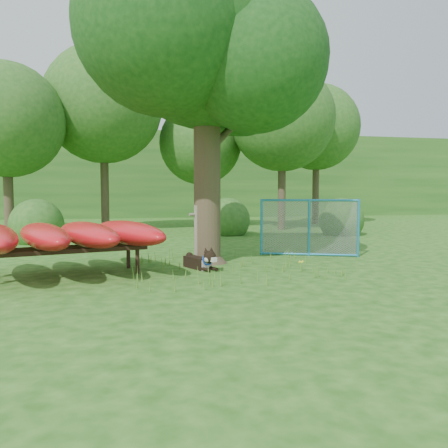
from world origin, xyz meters
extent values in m
plane|color=#1D4F0F|center=(0.00, 0.00, 0.00)|extent=(80.00, 80.00, 0.00)
cylinder|color=#3B3020|center=(-0.03, 2.06, 2.51)|extent=(0.84, 0.84, 5.02)
cone|color=#3B3020|center=(-0.03, 2.06, 0.25)|extent=(1.26, 1.26, 0.50)
sphere|color=#124113|center=(-0.03, 2.06, 5.62)|extent=(4.82, 4.82, 4.82)
sphere|color=#124113|center=(1.04, 3.15, 5.02)|extent=(3.61, 3.61, 3.61)
sphere|color=#124113|center=(-1.09, 1.19, 5.22)|extent=(3.82, 3.82, 3.82)
sphere|color=#124113|center=(0.89, 1.13, 4.62)|extent=(3.21, 3.21, 3.21)
sphere|color=#124113|center=(-1.01, 2.85, 6.02)|extent=(3.41, 3.41, 3.41)
cylinder|color=#3B3020|center=(0.53, 2.29, 3.21)|extent=(1.17, 1.09, 1.07)
cylinder|color=#3B3020|center=(-0.57, 2.06, 3.61)|extent=(1.19, 0.32, 1.03)
cylinder|color=#6B6350|center=(-0.31, 1.95, 0.70)|extent=(0.16, 0.16, 1.40)
cylinder|color=#6B6350|center=(-0.31, 1.95, 1.18)|extent=(0.38, 0.18, 0.08)
cylinder|color=black|center=(-1.71, 0.96, 0.26)|extent=(0.10, 0.10, 0.53)
cylinder|color=black|center=(-1.90, 1.67, 0.26)|extent=(0.10, 0.10, 0.53)
cube|color=black|center=(-3.03, 0.60, 0.55)|extent=(3.07, 0.90, 0.08)
cube|color=black|center=(-3.22, 1.31, 0.55)|extent=(3.07, 0.90, 0.08)
ellipsoid|color=red|center=(-3.53, 0.85, 0.84)|extent=(1.82, 3.21, 0.50)
ellipsoid|color=red|center=(-2.72, 1.06, 0.84)|extent=(1.91, 3.19, 0.50)
ellipsoid|color=red|center=(-1.91, 1.28, 0.84)|extent=(2.00, 3.17, 0.50)
cube|color=black|center=(-0.39, 1.33, 0.13)|extent=(0.56, 0.79, 0.25)
cube|color=beige|center=(-0.26, 1.04, 0.12)|extent=(0.27, 0.23, 0.23)
sphere|color=black|center=(-0.18, 0.87, 0.32)|extent=(0.28, 0.28, 0.28)
cube|color=beige|center=(-0.13, 0.76, 0.28)|extent=(0.16, 0.18, 0.10)
sphere|color=beige|center=(-0.25, 0.82, 0.28)|extent=(0.13, 0.13, 0.13)
sphere|color=beige|center=(-0.10, 0.89, 0.28)|extent=(0.13, 0.13, 0.13)
cone|color=black|center=(-0.27, 0.88, 0.47)|extent=(0.12, 0.13, 0.13)
cone|color=black|center=(-0.13, 0.94, 0.47)|extent=(0.14, 0.15, 0.13)
cylinder|color=black|center=(-0.28, 0.86, 0.05)|extent=(0.20, 0.32, 0.07)
cylinder|color=black|center=(-0.11, 0.94, 0.05)|extent=(0.20, 0.32, 0.07)
sphere|color=black|center=(-0.51, 1.72, 0.23)|extent=(0.17, 0.17, 0.17)
torus|color=blue|center=(-0.22, 0.95, 0.25)|extent=(0.27, 0.18, 0.27)
cylinder|color=teal|center=(1.65, 3.12, 0.77)|extent=(0.09, 0.09, 1.53)
cylinder|color=teal|center=(2.84, 2.65, 0.77)|extent=(0.09, 0.09, 1.53)
cylinder|color=teal|center=(4.03, 2.18, 0.77)|extent=(0.09, 0.09, 1.53)
cylinder|color=teal|center=(2.84, 2.65, 1.50)|extent=(2.40, 1.00, 0.06)
cylinder|color=teal|center=(2.84, 2.65, 0.04)|extent=(2.40, 1.00, 0.06)
plane|color=gray|center=(2.84, 2.65, 0.77)|extent=(2.38, 0.94, 2.56)
cylinder|color=#51812A|center=(1.73, 0.44, 0.11)|extent=(0.02, 0.02, 0.21)
sphere|color=#FFF828|center=(1.73, 0.44, 0.21)|extent=(0.04, 0.04, 0.04)
sphere|color=#FFF828|center=(1.77, 0.44, 0.22)|extent=(0.04, 0.04, 0.04)
sphere|color=#FFF828|center=(1.71, 0.48, 0.20)|extent=(0.04, 0.04, 0.04)
sphere|color=#FFF828|center=(1.74, 0.40, 0.21)|extent=(0.04, 0.04, 0.04)
sphere|color=#FFF828|center=(1.70, 0.43, 0.22)|extent=(0.04, 0.04, 0.04)
cylinder|color=#3B3020|center=(-6.50, 10.00, 2.10)|extent=(0.36, 0.36, 4.20)
sphere|color=#26561C|center=(-6.50, 10.00, 4.50)|extent=(4.40, 4.40, 4.40)
cylinder|color=#3B3020|center=(-3.00, 12.00, 2.62)|extent=(0.36, 0.36, 5.25)
sphere|color=#26561C|center=(-3.00, 12.00, 5.62)|extent=(5.20, 5.20, 5.20)
cylinder|color=#3B3020|center=(1.50, 13.00, 1.92)|extent=(0.36, 0.36, 3.85)
sphere|color=#26561C|center=(1.50, 13.00, 4.12)|extent=(4.00, 4.00, 4.00)
cylinder|color=#3B3020|center=(5.00, 11.00, 2.38)|extent=(0.36, 0.36, 4.76)
sphere|color=#26561C|center=(5.00, 11.00, 5.10)|extent=(4.80, 4.80, 4.80)
cylinder|color=#3B3020|center=(8.00, 14.00, 2.45)|extent=(0.36, 0.36, 4.90)
sphere|color=#26561C|center=(8.00, 14.00, 5.25)|extent=(4.60, 4.60, 4.60)
sphere|color=#26561C|center=(-5.00, 7.50, 0.00)|extent=(1.80, 1.80, 1.80)
sphere|color=#26561C|center=(6.50, 8.00, 0.00)|extent=(1.80, 1.80, 1.80)
sphere|color=#26561C|center=(2.00, 9.00, 0.00)|extent=(1.80, 1.80, 1.80)
cube|color=#26561C|center=(0.00, 28.00, 3.00)|extent=(80.00, 12.00, 6.00)
camera|label=1|loc=(-1.80, -8.31, 1.68)|focal=35.00mm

